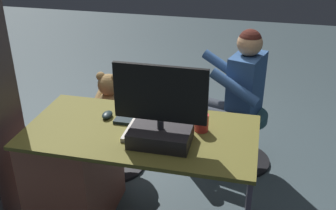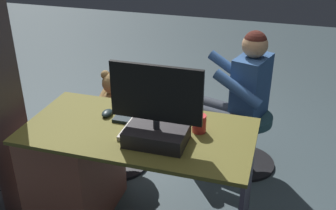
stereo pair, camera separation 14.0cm
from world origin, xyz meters
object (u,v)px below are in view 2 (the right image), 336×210
Objects in this scene: computer_mouse at (107,113)px; desk at (88,167)px; keyboard at (148,120)px; cup at (199,124)px; person at (237,91)px; monitor at (156,120)px; teddy_bear at (114,95)px; visitor_chair at (246,138)px; office_chair_teddy at (116,137)px; tv_remote at (129,130)px.

desk is at bearing 42.85° from computer_mouse.
computer_mouse is at bearing -0.54° from keyboard.
desk is 0.81m from cup.
person is (-0.44, -0.76, -0.08)m from keyboard.
monitor reaches higher than teddy_bear.
monitor is 1.01× the size of visitor_chair.
cup is 0.99m from visitor_chair.
cup is at bearing 81.34° from person.
monitor is 5.26× the size of computer_mouse.
teddy_bear reaches higher than keyboard.
tv_remote is at bearing 120.99° from office_chair_teddy.
tv_remote is at bearing 172.69° from desk.
cup reaches higher than desk.
teddy_bear is 0.92m from person.
person reaches higher than tv_remote.
teddy_bear is (0.45, -0.51, -0.12)m from keyboard.
monitor is at bearing 120.46° from keyboard.
keyboard is at bearing 60.00° from person.
desk is at bearing -7.30° from tv_remote.
teddy_bear is 0.32× the size of person.
visitor_chair is at bearing -122.94° from tv_remote.
computer_mouse is 0.59m from cup.
monitor is 1.41× the size of teddy_bear.
tv_remote is 1.21m from visitor_chair.
cup is at bearing -163.03° from tv_remote.
office_chair_teddy is (0.45, -0.49, -0.48)m from keyboard.
desk is 0.47m from tv_remote.
keyboard is 3.98× the size of cup.
person reaches higher than visitor_chair.
desk reaches higher than office_chair_teddy.
desk is 0.70m from monitor.
tv_remote is (-0.31, 0.04, 0.35)m from desk.
monitor is at bearing 42.08° from cup.
keyboard is 1.06m from visitor_chair.
tv_remote is 1.03m from person.
tv_remote is 0.76m from teddy_bear.
cup is 0.09× the size of person.
person is (-0.89, -0.26, 0.40)m from office_chair_teddy.
office_chair_teddy is (0.77, -0.52, -0.52)m from cup.
cup is at bearing 145.50° from teddy_bear.
monitor is at bearing 67.40° from visitor_chair.
teddy_bear is at bearing -48.27° from keyboard.
computer_mouse reaches higher than keyboard.
keyboard is 0.69m from teddy_bear.
computer_mouse is 0.64× the size of tv_remote.
monitor is 4.78× the size of cup.
visitor_chair is (-0.53, -0.78, -0.49)m from keyboard.
keyboard is at bearing 131.73° from teddy_bear.
monitor is 1.09m from office_chair_teddy.
keyboard is at bearing -59.54° from monitor.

